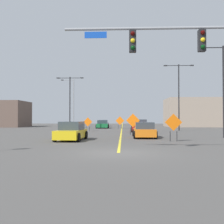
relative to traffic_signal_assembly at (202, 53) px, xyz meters
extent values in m
plane|color=#4C4947|center=(-4.05, 0.01, -4.88)|extent=(145.52, 145.52, 0.00)
cube|color=yellow|center=(-4.05, 40.44, -4.87)|extent=(0.16, 80.84, 0.01)
cylinder|color=gray|center=(-1.67, 0.01, 1.23)|extent=(10.09, 0.14, 0.14)
cube|color=black|center=(0.01, 0.01, 0.59)|extent=(0.34, 0.32, 1.05)
sphere|color=#3A0503|center=(0.01, -0.16, 0.94)|extent=(0.22, 0.22, 0.22)
sphere|color=yellow|center=(0.01, -0.16, 0.59)|extent=(0.22, 0.22, 0.22)
sphere|color=black|center=(0.01, -0.16, 0.24)|extent=(0.22, 0.22, 0.22)
cube|color=black|center=(-3.35, 0.01, 0.59)|extent=(0.34, 0.32, 1.05)
sphere|color=#3A0503|center=(-3.35, -0.16, 0.94)|extent=(0.22, 0.22, 0.22)
sphere|color=yellow|center=(-3.35, -0.16, 0.59)|extent=(0.22, 0.22, 0.22)
sphere|color=black|center=(-3.35, -0.16, 0.24)|extent=(0.22, 0.22, 0.22)
cube|color=#1447B7|center=(-5.18, 0.01, 0.94)|extent=(1.10, 0.03, 0.32)
cylinder|color=black|center=(-11.73, 26.55, -0.96)|extent=(0.16, 0.16, 7.84)
cylinder|color=black|center=(-12.63, 26.55, 2.82)|extent=(1.79, 0.08, 0.08)
cube|color=#262628|center=(-13.52, 26.55, 2.82)|extent=(0.44, 0.24, 0.14)
cylinder|color=black|center=(-10.83, 26.55, 2.82)|extent=(1.79, 0.08, 0.08)
cube|color=#262628|center=(-9.94, 26.55, 2.82)|extent=(0.44, 0.24, 0.14)
cylinder|color=black|center=(4.90, 10.55, -0.87)|extent=(0.16, 0.16, 8.01)
cylinder|color=black|center=(3.98, 10.55, 2.98)|extent=(1.85, 0.08, 0.08)
cube|color=#262628|center=(3.06, 10.55, 2.98)|extent=(0.44, 0.24, 0.14)
cylinder|color=gray|center=(-12.71, 34.82, -0.52)|extent=(0.16, 0.16, 8.72)
cylinder|color=gray|center=(-13.75, 34.82, 3.69)|extent=(2.07, 0.08, 0.08)
cube|color=#262628|center=(-14.78, 34.82, 3.69)|extent=(0.44, 0.24, 0.14)
cylinder|color=black|center=(3.79, 23.92, -0.34)|extent=(0.16, 0.16, 9.07)
cylinder|color=black|center=(2.88, 23.92, 4.04)|extent=(1.82, 0.08, 0.08)
cube|color=#262628|center=(1.97, 23.92, 4.04)|extent=(0.44, 0.24, 0.14)
cylinder|color=black|center=(4.70, 23.92, 4.04)|extent=(1.82, 0.08, 0.08)
cube|color=#262628|center=(5.60, 23.92, 4.04)|extent=(0.44, 0.24, 0.14)
cube|color=orange|center=(-0.13, 6.77, -3.48)|extent=(1.26, 0.04, 1.26)
cylinder|color=black|center=(-0.37, 6.77, -4.50)|extent=(0.05, 0.05, 0.75)
cylinder|color=black|center=(0.12, 6.77, -4.50)|extent=(0.05, 0.05, 0.75)
cube|color=orange|center=(-2.20, 27.00, -3.43)|extent=(1.35, 0.13, 1.35)
cylinder|color=black|center=(-2.46, 27.01, -4.50)|extent=(0.05, 0.05, 0.75)
cylinder|color=black|center=(-1.93, 26.98, -4.50)|extent=(0.05, 0.05, 0.75)
cube|color=orange|center=(-4.34, 30.43, -3.58)|extent=(1.39, 0.32, 1.41)
cylinder|color=black|center=(-4.61, 30.49, -4.59)|extent=(0.05, 0.05, 0.57)
cylinder|color=black|center=(-4.07, 30.38, -4.59)|extent=(0.05, 0.05, 0.57)
cube|color=orange|center=(-2.82, 14.53, -3.41)|extent=(1.39, 0.34, 1.41)
cylinder|color=black|center=(-3.09, 14.58, -4.51)|extent=(0.05, 0.05, 0.74)
cylinder|color=black|center=(-2.55, 14.47, -4.51)|extent=(0.05, 0.05, 0.74)
cube|color=orange|center=(-8.43, 21.84, -3.66)|extent=(1.17, 0.23, 1.18)
cylinder|color=black|center=(-8.65, 21.88, -4.57)|extent=(0.05, 0.05, 0.61)
cylinder|color=black|center=(-8.20, 21.80, -4.57)|extent=(0.05, 0.05, 0.61)
cube|color=gold|center=(-7.82, 7.46, -4.40)|extent=(1.90, 4.37, 0.63)
cube|color=#333D47|center=(-7.81, 7.68, -3.76)|extent=(1.65, 2.46, 0.64)
cylinder|color=black|center=(-8.74, 5.99, -4.56)|extent=(0.25, 0.65, 0.64)
cylinder|color=black|center=(-7.02, 5.92, -4.56)|extent=(0.25, 0.65, 0.64)
cylinder|color=black|center=(-8.62, 9.00, -4.56)|extent=(0.25, 0.65, 0.64)
cylinder|color=black|center=(-6.89, 8.93, -4.56)|extent=(0.25, 0.65, 0.64)
cube|color=orange|center=(-1.99, 10.64, -4.41)|extent=(1.74, 4.42, 0.62)
cube|color=#333D47|center=(-1.99, 10.42, -3.81)|extent=(1.56, 2.53, 0.57)
cylinder|color=black|center=(-1.12, 12.18, -4.56)|extent=(0.22, 0.64, 0.64)
cylinder|color=black|center=(-2.84, 12.19, -4.56)|extent=(0.22, 0.64, 0.64)
cylinder|color=black|center=(-1.14, 9.09, -4.56)|extent=(0.22, 0.64, 0.64)
cylinder|color=black|center=(-2.86, 9.10, -4.56)|extent=(0.22, 0.64, 0.64)
cube|color=#1E389E|center=(-8.08, 44.20, -4.42)|extent=(1.92, 4.43, 0.59)
cube|color=#333D47|center=(-8.07, 44.42, -3.83)|extent=(1.71, 2.41, 0.58)
cylinder|color=black|center=(-9.03, 42.66, -4.56)|extent=(0.23, 0.64, 0.64)
cylinder|color=black|center=(-7.15, 42.64, -4.56)|extent=(0.23, 0.64, 0.64)
cylinder|color=black|center=(-9.00, 45.75, -4.56)|extent=(0.23, 0.64, 0.64)
cylinder|color=black|center=(-7.12, 45.73, -4.56)|extent=(0.23, 0.64, 0.64)
cube|color=#196B38|center=(-7.34, 32.74, -4.41)|extent=(2.01, 4.01, 0.62)
cube|color=#333D47|center=(-7.35, 32.94, -3.81)|extent=(1.76, 1.90, 0.59)
cylinder|color=black|center=(-8.26, 31.33, -4.56)|extent=(0.24, 0.65, 0.64)
cylinder|color=black|center=(-6.36, 31.38, -4.56)|extent=(0.24, 0.65, 0.64)
cylinder|color=black|center=(-8.33, 34.10, -4.56)|extent=(0.24, 0.65, 0.64)
cylinder|color=black|center=(-6.43, 34.15, -4.56)|extent=(0.24, 0.65, 0.64)
cube|color=red|center=(-1.77, 20.83, -4.34)|extent=(2.01, 4.52, 0.75)
cube|color=#333D47|center=(-1.77, 20.61, -3.65)|extent=(1.76, 2.66, 0.64)
cylinder|color=black|center=(-0.78, 22.36, -4.56)|extent=(0.24, 0.65, 0.64)
cylinder|color=black|center=(-2.64, 22.42, -4.56)|extent=(0.24, 0.65, 0.64)
cylinder|color=black|center=(-0.89, 19.24, -4.56)|extent=(0.24, 0.65, 0.64)
cylinder|color=black|center=(-2.75, 19.30, -4.56)|extent=(0.24, 0.65, 0.64)
cube|color=brown|center=(-26.37, 39.08, -2.36)|extent=(6.71, 7.72, 5.03)
cube|color=gray|center=(10.60, 41.94, -2.04)|extent=(11.29, 8.71, 5.67)
camera|label=1|loc=(-3.82, -13.21, -3.19)|focal=43.33mm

